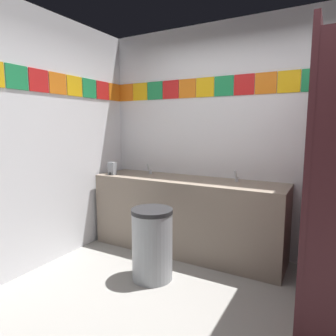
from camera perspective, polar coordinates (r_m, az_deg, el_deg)
ground_plane at (r=2.46m, az=5.20°, el=-28.98°), size 8.15×8.15×0.00m
wall_back at (r=3.48m, az=16.17°, el=5.31°), size 3.71×0.09×2.66m
wall_side at (r=3.23m, az=-26.92°, el=4.57°), size 0.09×3.09×2.66m
vanity_counter at (r=3.54m, az=3.50°, el=-8.98°), size 2.26×0.59×0.88m
faucet_left at (r=3.78m, az=-3.58°, el=-0.39°), size 0.04×0.10×0.14m
faucet_right at (r=3.32m, az=13.08°, el=-1.77°), size 0.04×0.10×0.14m
soap_dispenser at (r=3.79m, az=-10.73°, el=-0.08°), size 0.09×0.09×0.16m
stall_divider at (r=2.34m, az=29.66°, el=-3.98°), size 0.92×1.58×2.08m
trash_bin at (r=2.97m, az=-3.06°, el=-14.41°), size 0.40×0.40×0.70m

